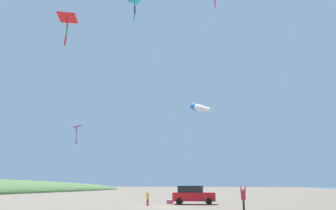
{
  "coord_description": "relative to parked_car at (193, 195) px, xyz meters",
  "views": [
    {
      "loc": [
        -8.09,
        31.82,
        1.95
      ],
      "look_at": [
        -2.04,
        7.52,
        7.73
      ],
      "focal_mm": 37.01,
      "sensor_mm": 36.0,
      "label": 1
    }
  ],
  "objects": [
    {
      "name": "person_adult_flyer",
      "position": [
        -5.3,
        7.4,
        0.07
      ],
      "size": [
        0.43,
        0.56,
        1.87
      ],
      "color": "#232328",
      "rests_on": "ground_plane"
    },
    {
      "name": "ground_plane",
      "position": [
        1.75,
        4.25,
        -0.95
      ],
      "size": [
        600.0,
        600.0,
        0.0
      ],
      "primitive_type": "plane",
      "color": "#756654"
    },
    {
      "name": "kite_windsock_green_low_center",
      "position": [
        -1.69,
        5.62,
        7.84
      ],
      "size": [
        5.95,
        9.89,
        9.49
      ],
      "color": "blue",
      "rests_on": "ground_plane"
    },
    {
      "name": "person_child_green_jacket",
      "position": [
        3.98,
        2.79,
        -0.22
      ],
      "size": [
        0.37,
        0.45,
        1.34
      ],
      "color": "#B72833",
      "rests_on": "ground_plane"
    },
    {
      "name": "kite_delta_long_streamer_left",
      "position": [
        9.41,
        10.49,
        15.65
      ],
      "size": [
        7.72,
        8.73,
        17.03
      ],
      "color": "red",
      "rests_on": "ground_plane"
    },
    {
      "name": "cooler_box",
      "position": [
        2.59,
        -0.64,
        -0.74
      ],
      "size": [
        0.62,
        0.42,
        0.42
      ],
      "color": "#EF4C93",
      "rests_on": "ground_plane"
    },
    {
      "name": "kite_delta_blue_topmost",
      "position": [
        8.16,
        9.83,
        5.79
      ],
      "size": [
        4.14,
        8.79,
        6.96
      ],
      "color": "purple",
      "rests_on": "ground_plane"
    },
    {
      "name": "parked_car",
      "position": [
        0.0,
        0.0,
        0.0
      ],
      "size": [
        4.53,
        2.59,
        1.85
      ],
      "color": "red",
      "rests_on": "ground_plane"
    },
    {
      "name": "kite_delta_rainbow_low_near",
      "position": [
        -0.09,
        18.86,
        11.49
      ],
      "size": [
        3.3,
        9.96,
        12.77
      ],
      "color": "#1EB7C6",
      "rests_on": "ground_plane"
    }
  ]
}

